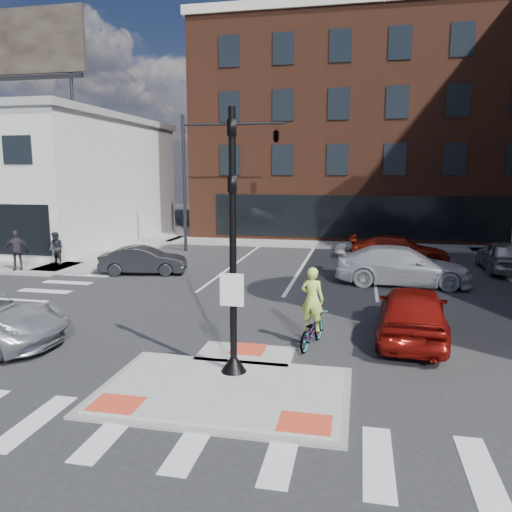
% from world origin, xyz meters
% --- Properties ---
extents(ground, '(120.00, 120.00, 0.00)m').
position_xyz_m(ground, '(0.00, 0.00, 0.00)').
color(ground, '#28282B').
rests_on(ground, ground).
extents(refuge_island, '(5.40, 4.65, 0.13)m').
position_xyz_m(refuge_island, '(0.00, -0.26, 0.05)').
color(refuge_island, gray).
rests_on(refuge_island, ground).
extents(sidewalk_nw, '(23.50, 20.50, 0.15)m').
position_xyz_m(sidewalk_nw, '(-16.76, 15.29, 0.08)').
color(sidewalk_nw, gray).
rests_on(sidewalk_nw, ground).
extents(sidewalk_n, '(26.00, 3.00, 0.15)m').
position_xyz_m(sidewalk_n, '(3.00, 22.00, 0.07)').
color(sidewalk_n, gray).
rests_on(sidewalk_n, ground).
extents(building_n, '(24.40, 18.40, 15.50)m').
position_xyz_m(building_n, '(3.00, 31.99, 7.80)').
color(building_n, '#4D2618').
rests_on(building_n, ground).
extents(building_far_left, '(10.00, 12.00, 10.00)m').
position_xyz_m(building_far_left, '(-4.00, 52.00, 5.00)').
color(building_far_left, slate).
rests_on(building_far_left, ground).
extents(building_far_right, '(12.00, 12.00, 12.00)m').
position_xyz_m(building_far_right, '(9.00, 54.00, 6.00)').
color(building_far_right, brown).
rests_on(building_far_right, ground).
extents(signal_pole, '(0.60, 0.60, 5.98)m').
position_xyz_m(signal_pole, '(0.00, 0.40, 2.36)').
color(signal_pole, black).
rests_on(signal_pole, refuge_island).
extents(mast_arm_signal, '(6.10, 2.24, 8.00)m').
position_xyz_m(mast_arm_signal, '(-3.47, 18.00, 6.21)').
color(mast_arm_signal, black).
rests_on(mast_arm_signal, ground).
extents(red_sedan, '(2.27, 4.82, 1.59)m').
position_xyz_m(red_sedan, '(4.32, 3.95, 0.80)').
color(red_sedan, maroon).
rests_on(red_sedan, ground).
extents(white_pickup, '(5.60, 2.33, 1.62)m').
position_xyz_m(white_pickup, '(4.58, 11.17, 0.81)').
color(white_pickup, white).
rests_on(white_pickup, ground).
extents(bg_car_dark, '(4.13, 2.14, 1.30)m').
position_xyz_m(bg_car_dark, '(-7.05, 11.00, 0.65)').
color(bg_car_dark, '#242328').
rests_on(bg_car_dark, ground).
extents(bg_car_silver, '(1.85, 4.47, 1.51)m').
position_xyz_m(bg_car_silver, '(9.50, 15.02, 0.76)').
color(bg_car_silver, '#B1B5B9').
rests_on(bg_car_silver, ground).
extents(bg_car_red, '(5.02, 2.07, 1.45)m').
position_xyz_m(bg_car_red, '(4.78, 16.00, 0.73)').
color(bg_car_red, maroon).
rests_on(bg_car_red, ground).
extents(cyclist, '(0.99, 1.84, 2.21)m').
position_xyz_m(cyclist, '(1.58, 2.80, 0.74)').
color(cyclist, '#3F3F44').
rests_on(cyclist, ground).
extents(pedestrian_a, '(0.93, 0.81, 1.63)m').
position_xyz_m(pedestrian_a, '(-12.00, 11.65, 0.96)').
color(pedestrian_a, black).
rests_on(pedestrian_a, sidewalk_nw).
extents(pedestrian_b, '(1.18, 0.95, 1.88)m').
position_xyz_m(pedestrian_b, '(-12.98, 10.00, 1.09)').
color(pedestrian_b, '#2D2932').
rests_on(pedestrian_b, sidewalk_nw).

